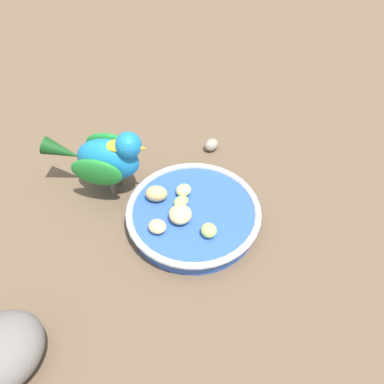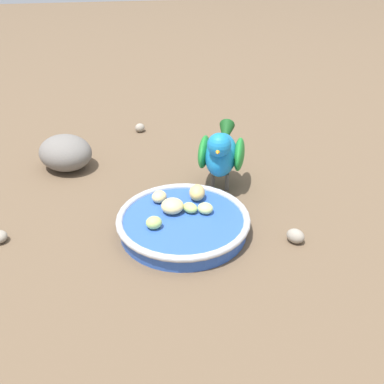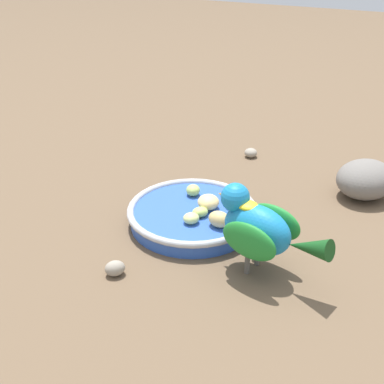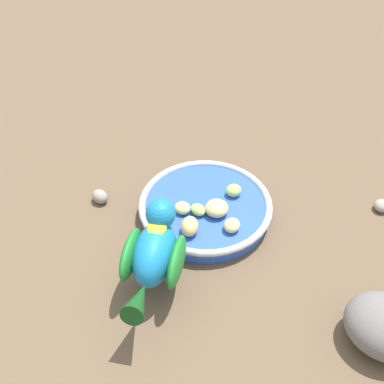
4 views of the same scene
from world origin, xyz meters
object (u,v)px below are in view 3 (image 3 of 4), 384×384
at_px(apple_piece_5, 219,220).
at_px(pebble_2, 251,153).
at_px(apple_piece_0, 191,218).
at_px(pebble_1, 115,268).
at_px(parrot, 259,228).
at_px(feeding_bowl, 193,215).
at_px(apple_piece_3, 200,212).
at_px(apple_piece_1, 233,202).
at_px(rock_large, 366,179).
at_px(apple_piece_4, 208,202).
at_px(apple_piece_2, 194,190).

height_order(apple_piece_5, pebble_2, apple_piece_5).
bearing_deg(pebble_2, apple_piece_0, -179.92).
bearing_deg(pebble_2, pebble_1, 172.31).
xyz_separation_m(parrot, pebble_2, (0.36, 0.12, -0.06)).
height_order(apple_piece_5, parrot, parrot).
relative_size(feeding_bowl, parrot, 1.19).
relative_size(parrot, pebble_2, 6.90).
relative_size(apple_piece_3, apple_piece_5, 0.74).
xyz_separation_m(apple_piece_0, parrot, (-0.05, -0.12, 0.04)).
xyz_separation_m(apple_piece_1, pebble_2, (0.24, 0.04, -0.02)).
bearing_deg(apple_piece_3, rock_large, -46.64).
xyz_separation_m(apple_piece_4, pebble_2, (0.26, 0.01, -0.03)).
distance_m(parrot, rock_large, 0.30).
xyz_separation_m(apple_piece_4, pebble_1, (-0.18, 0.07, -0.03)).
xyz_separation_m(apple_piece_1, apple_piece_5, (-0.06, 0.00, 0.00)).
height_order(apple_piece_5, pebble_1, apple_piece_5).
height_order(apple_piece_1, pebble_1, apple_piece_1).
bearing_deg(apple_piece_1, apple_piece_2, 79.22).
relative_size(apple_piece_3, parrot, 0.14).
bearing_deg(apple_piece_5, apple_piece_4, 35.80).
xyz_separation_m(feeding_bowl, apple_piece_1, (0.03, -0.05, 0.02)).
height_order(apple_piece_0, pebble_2, apple_piece_0).
xyz_separation_m(apple_piece_2, apple_piece_4, (-0.03, -0.04, 0.00)).
height_order(apple_piece_5, rock_large, rock_large).
bearing_deg(apple_piece_2, apple_piece_0, -161.04).
xyz_separation_m(parrot, pebble_1, (-0.08, 0.18, -0.06)).
height_order(feeding_bowl, parrot, parrot).
relative_size(apple_piece_3, rock_large, 0.24).
distance_m(apple_piece_0, parrot, 0.13).
bearing_deg(apple_piece_2, rock_large, -59.49).
bearing_deg(rock_large, parrot, 158.40).
bearing_deg(apple_piece_0, parrot, -111.37).
bearing_deg(rock_large, apple_piece_4, 129.75).
bearing_deg(parrot, apple_piece_5, -16.80).
height_order(feeding_bowl, rock_large, rock_large).
bearing_deg(apple_piece_1, pebble_2, 9.97).
bearing_deg(apple_piece_5, apple_piece_0, 95.06).
bearing_deg(parrot, apple_piece_3, -14.98).
height_order(feeding_bowl, apple_piece_1, apple_piece_1).
bearing_deg(apple_piece_4, parrot, -131.60).
xyz_separation_m(apple_piece_3, apple_piece_5, (-0.02, -0.04, 0.00)).
bearing_deg(pebble_2, apple_piece_4, -178.08).
bearing_deg(parrot, apple_piece_1, -40.32).
bearing_deg(pebble_1, rock_large, -38.56).
xyz_separation_m(apple_piece_4, apple_piece_5, (-0.05, -0.03, 0.00)).
xyz_separation_m(apple_piece_3, rock_large, (0.21, -0.22, 0.00)).
bearing_deg(pebble_2, apple_piece_3, -178.85).
bearing_deg(pebble_2, apple_piece_2, 173.20).
bearing_deg(apple_piece_2, apple_piece_5, -138.04).
relative_size(apple_piece_0, apple_piece_4, 0.70).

